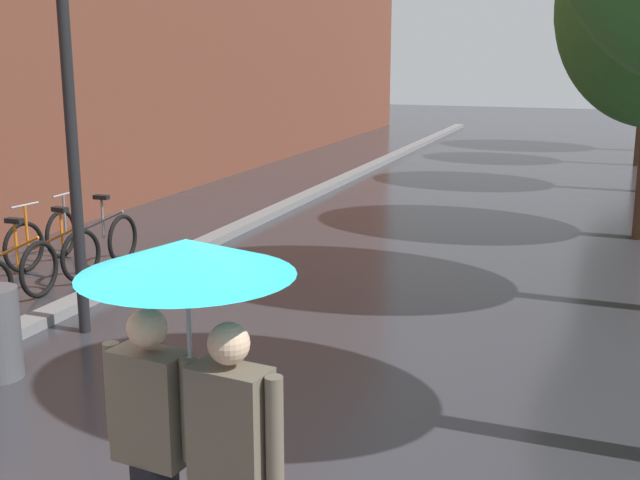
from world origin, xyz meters
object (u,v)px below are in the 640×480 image
Objects in this scene: parked_bicycle_2 at (4,264)px; couple_under_umbrella at (189,374)px; parked_bicycle_3 at (52,249)px; street_lamp_post at (69,91)px; parked_bicycle_4 at (91,235)px.

parked_bicycle_2 is 0.53× the size of couple_under_umbrella.
parked_bicycle_3 is 3.20m from street_lamp_post.
parked_bicycle_2 is at bearing 154.09° from street_lamp_post.
street_lamp_post reaches higher than couple_under_umbrella.
parked_bicycle_3 is 0.27× the size of street_lamp_post.
parked_bicycle_2 is at bearing 138.98° from couple_under_umbrella.
street_lamp_post is (1.72, -2.57, 2.16)m from parked_bicycle_4.
street_lamp_post reaches higher than parked_bicycle_3.
couple_under_umbrella is (5.02, -4.37, 0.97)m from parked_bicycle_2.
street_lamp_post is (1.69, -1.66, 2.16)m from parked_bicycle_3.
parked_bicycle_2 is 0.25× the size of street_lamp_post.
parked_bicycle_2 is 1.00× the size of parked_bicycle_4.
couple_under_umbrella is at bearing -50.72° from parked_bicycle_4.
parked_bicycle_2 is 0.93× the size of parked_bicycle_3.
parked_bicycle_2 and parked_bicycle_3 have the same top height.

